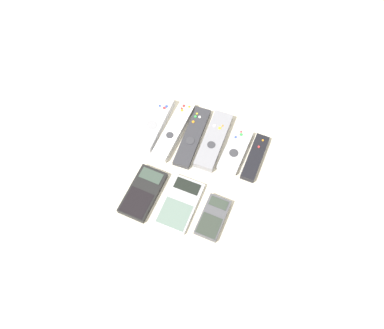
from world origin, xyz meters
name	(u,v)px	position (x,y,z in m)	size (l,w,h in m)	color
ground_plane	(188,176)	(0.00, 0.00, 0.00)	(3.00, 3.00, 0.00)	beige
remote_0	(154,124)	(-0.16, 0.12, 0.01)	(0.06, 0.19, 0.03)	silver
remote_1	(174,130)	(-0.09, 0.12, 0.01)	(0.06, 0.22, 0.02)	white
remote_2	(192,137)	(-0.03, 0.12, 0.01)	(0.05, 0.21, 0.02)	#333338
remote_3	(214,140)	(0.03, 0.13, 0.01)	(0.06, 0.20, 0.03)	gray
remote_4	(235,150)	(0.10, 0.12, 0.01)	(0.07, 0.15, 0.02)	#B7B7BC
remote_5	(255,157)	(0.16, 0.12, 0.01)	(0.05, 0.15, 0.02)	black
calculator_0	(143,193)	(-0.10, -0.10, 0.01)	(0.09, 0.16, 0.02)	black
calculator_1	(180,203)	(0.01, -0.09, 0.01)	(0.10, 0.16, 0.01)	#B2B2B7
calculator_2	(213,217)	(0.11, -0.10, 0.01)	(0.07, 0.12, 0.02)	#4C4C51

